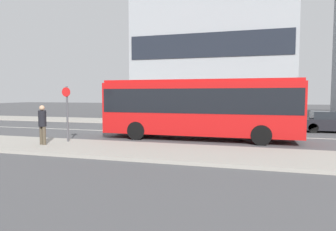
% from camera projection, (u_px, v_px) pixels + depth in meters
% --- Properties ---
extents(ground_plane, '(120.00, 120.00, 0.00)m').
position_uv_depth(ground_plane, '(128.00, 131.00, 19.23)').
color(ground_plane, '#4F4F51').
extents(sidewalk_near, '(44.00, 3.50, 0.13)m').
position_uv_depth(sidewalk_near, '(71.00, 147.00, 13.24)').
color(sidewalk_near, '#A39E93').
rests_on(sidewalk_near, ground_plane).
extents(sidewalk_far, '(44.00, 3.50, 0.13)m').
position_uv_depth(sidewalk_far, '(158.00, 122.00, 25.22)').
color(sidewalk_far, '#A39E93').
rests_on(sidewalk_far, ground_plane).
extents(lane_centerline, '(41.80, 0.16, 0.01)m').
position_uv_depth(lane_centerline, '(128.00, 131.00, 19.23)').
color(lane_centerline, silver).
rests_on(lane_centerline, ground_plane).
extents(city_bus, '(10.15, 2.53, 3.13)m').
position_uv_depth(city_bus, '(199.00, 105.00, 15.82)').
color(city_bus, red).
rests_on(city_bus, ground_plane).
extents(parked_car_0, '(4.49, 1.80, 1.31)m').
position_uv_depth(parked_car_0, '(334.00, 122.00, 18.90)').
color(parked_car_0, black).
rests_on(parked_car_0, ground_plane).
extents(pedestrian_near_stop, '(0.34, 0.34, 1.77)m').
position_uv_depth(pedestrian_near_stop, '(42.00, 122.00, 13.33)').
color(pedestrian_near_stop, '#4C4233').
rests_on(pedestrian_near_stop, sidewalk_near).
extents(bus_stop_sign, '(0.44, 0.12, 2.63)m').
position_uv_depth(bus_stop_sign, '(67.00, 109.00, 14.19)').
color(bus_stop_sign, '#4C4C51').
rests_on(bus_stop_sign, sidewalk_near).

